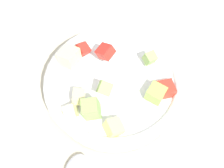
# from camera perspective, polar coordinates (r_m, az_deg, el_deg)

# --- Properties ---
(ground_plane) EXTENTS (2.40, 2.40, 0.00)m
(ground_plane) POSITION_cam_1_polar(r_m,az_deg,el_deg) (0.66, 0.21, -1.24)
(ground_plane) COLOR silver
(placemat) EXTENTS (0.43, 0.34, 0.01)m
(placemat) POSITION_cam_1_polar(r_m,az_deg,el_deg) (0.65, 0.21, -1.11)
(placemat) COLOR #BCB299
(placemat) RESTS_ON ground_plane
(salad_bowl) EXTENTS (0.27, 0.27, 0.10)m
(salad_bowl) POSITION_cam_1_polar(r_m,az_deg,el_deg) (0.62, -0.03, -0.31)
(salad_bowl) COLOR white
(salad_bowl) RESTS_ON placemat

